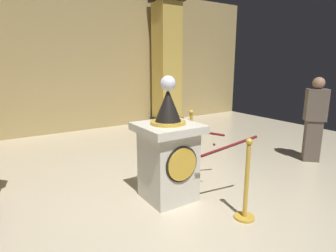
{
  "coord_description": "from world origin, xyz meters",
  "views": [
    {
      "loc": [
        -1.88,
        -2.63,
        1.82
      ],
      "look_at": [
        0.06,
        0.37,
        1.02
      ],
      "focal_mm": 30.05,
      "sensor_mm": 36.0,
      "label": 1
    }
  ],
  "objects_px": {
    "stanchion_near": "(246,192)",
    "stanchion_far": "(191,150)",
    "pedestal_clock": "(168,153)",
    "bystander_guest": "(315,118)"
  },
  "relations": [
    {
      "from": "stanchion_near",
      "to": "stanchion_far",
      "type": "distance_m",
      "value": 1.59
    },
    {
      "from": "pedestal_clock",
      "to": "bystander_guest",
      "type": "distance_m",
      "value": 3.1
    },
    {
      "from": "stanchion_near",
      "to": "bystander_guest",
      "type": "distance_m",
      "value": 2.76
    },
    {
      "from": "pedestal_clock",
      "to": "stanchion_far",
      "type": "relative_size",
      "value": 1.56
    },
    {
      "from": "bystander_guest",
      "to": "stanchion_near",
      "type": "bearing_deg",
      "value": -164.15
    },
    {
      "from": "stanchion_near",
      "to": "stanchion_far",
      "type": "xyz_separation_m",
      "value": [
        0.37,
        1.55,
        0.03
      ]
    },
    {
      "from": "pedestal_clock",
      "to": "stanchion_near",
      "type": "relative_size",
      "value": 1.67
    },
    {
      "from": "stanchion_far",
      "to": "stanchion_near",
      "type": "bearing_deg",
      "value": -103.31
    },
    {
      "from": "stanchion_near",
      "to": "stanchion_far",
      "type": "relative_size",
      "value": 0.93
    },
    {
      "from": "pedestal_clock",
      "to": "bystander_guest",
      "type": "height_order",
      "value": "pedestal_clock"
    }
  ]
}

